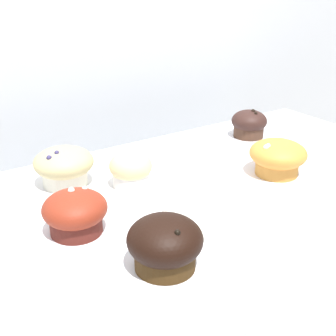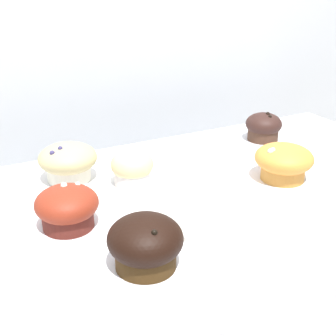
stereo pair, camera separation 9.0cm
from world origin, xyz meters
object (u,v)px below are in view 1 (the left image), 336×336
muffin_front_center (131,169)px  muffin_back_center (64,166)px  muffin_back_right (278,157)px  serving_plate (216,211)px  muffin_front_left (165,244)px  muffin_back_left (249,124)px  muffin_front_right (75,212)px

muffin_front_center → muffin_back_center: size_ratio=0.72×
muffin_back_right → serving_plate: size_ratio=0.62×
muffin_front_center → muffin_back_center: 0.13m
muffin_front_center → muffin_front_left: bearing=-109.6°
muffin_front_center → muffin_front_left: muffin_front_left is taller
muffin_back_right → muffin_front_left: bearing=-158.9°
muffin_back_center → muffin_back_right: bearing=-27.1°
serving_plate → muffin_back_left: bearing=39.7°
muffin_back_left → serving_plate: 0.42m
muffin_front_left → muffin_front_right: 0.18m
muffin_back_left → muffin_back_right: bearing=-118.3°
muffin_back_center → muffin_front_left: bearing=-88.1°
muffin_front_center → muffin_front_right: size_ratio=0.80×
muffin_front_center → muffin_back_right: size_ratio=0.71×
muffin_back_left → muffin_front_left: 0.60m
muffin_back_center → serving_plate: (0.17, -0.26, -0.04)m
muffin_front_left → muffin_back_center: bearing=91.9°
muffin_back_right → serving_plate: 0.23m
muffin_front_left → muffin_back_center: (-0.01, 0.34, 0.00)m
muffin_front_right → serving_plate: (0.23, -0.08, -0.03)m
muffin_front_center → muffin_back_left: 0.40m
muffin_back_right → serving_plate: bearing=-163.5°
muffin_front_center → muffin_front_right: (-0.16, -0.10, 0.00)m
muffin_back_left → muffin_front_left: muffin_front_left is taller
muffin_front_left → serving_plate: (0.16, 0.08, -0.03)m
muffin_back_left → muffin_front_right: muffin_front_right is taller
muffin_front_left → muffin_front_right: muffin_front_left is taller
muffin_back_left → serving_plate: muffin_back_left is taller
muffin_back_right → muffin_front_center: bearing=156.9°
muffin_front_left → muffin_front_center: bearing=70.4°
muffin_front_left → serving_plate: size_ratio=0.57×
muffin_back_center → muffin_back_left: bearing=0.8°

